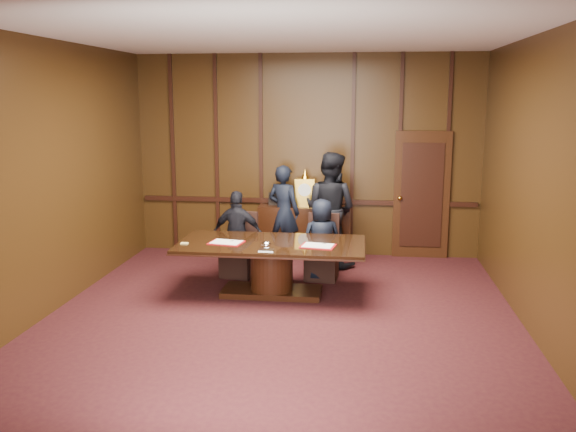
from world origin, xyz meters
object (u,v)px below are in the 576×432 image
Objects in this scene: signatory_right at (322,240)px; witness_left at (284,212)px; sideboard at (305,229)px; signatory_left at (238,234)px; conference_table at (272,260)px; witness_right at (330,209)px.

witness_left reaches higher than signatory_right.
witness_left is at bearing -155.59° from sideboard.
sideboard reaches higher than signatory_left.
signatory_left is at bearing 88.58° from witness_left.
conference_table is (-0.26, -2.16, 0.02)m from sideboard.
sideboard is at bearing 83.07° from conference_table.
signatory_left is at bearing 129.09° from conference_table.
conference_table is at bearing -96.93° from sideboard.
witness_left is 0.86× the size of witness_right.
conference_table is 1.39× the size of witness_right.
witness_right reaches higher than signatory_right.
witness_right reaches higher than conference_table.
sideboard is 0.51m from witness_left.
sideboard is 1.65m from signatory_left.
signatory_left is (-0.65, 0.80, 0.17)m from conference_table.
signatory_left is at bearing 56.73° from witness_right.
witness_right reaches higher than sideboard.
signatory_right is at bearing -74.10° from sideboard.
witness_right is at bearing -179.05° from witness_left.
conference_table is at bearing 116.17° from witness_left.
witness_left reaches higher than conference_table.
sideboard is 1.27× the size of signatory_right.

